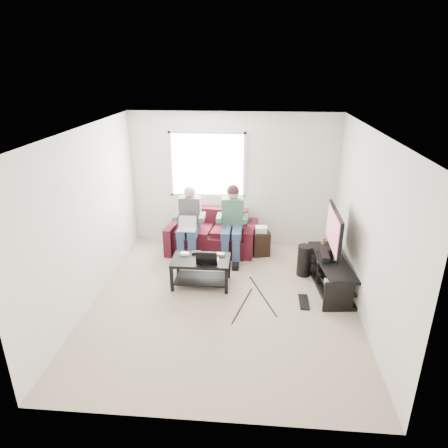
# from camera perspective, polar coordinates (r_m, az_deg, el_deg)

# --- Properties ---
(floor) EXTENTS (4.50, 4.50, 0.00)m
(floor) POSITION_cam_1_polar(r_m,az_deg,el_deg) (6.29, -0.08, -10.89)
(floor) COLOR tan
(floor) RESTS_ON ground
(ceiling) EXTENTS (4.50, 4.50, 0.00)m
(ceiling) POSITION_cam_1_polar(r_m,az_deg,el_deg) (5.34, -0.10, 13.25)
(ceiling) COLOR white
(ceiling) RESTS_ON wall_back
(wall_back) EXTENTS (4.50, 0.00, 4.50)m
(wall_back) POSITION_cam_1_polar(r_m,az_deg,el_deg) (7.82, 1.34, 6.28)
(wall_back) COLOR silver
(wall_back) RESTS_ON floor
(wall_front) EXTENTS (4.50, 0.00, 4.50)m
(wall_front) POSITION_cam_1_polar(r_m,az_deg,el_deg) (3.70, -3.16, -12.74)
(wall_front) COLOR silver
(wall_front) RESTS_ON floor
(wall_left) EXTENTS (0.00, 4.50, 4.50)m
(wall_left) POSITION_cam_1_polar(r_m,az_deg,el_deg) (6.18, -18.91, 0.76)
(wall_left) COLOR silver
(wall_left) RESTS_ON floor
(wall_right) EXTENTS (0.00, 4.50, 4.50)m
(wall_right) POSITION_cam_1_polar(r_m,az_deg,el_deg) (5.88, 19.73, -0.43)
(wall_right) COLOR silver
(wall_right) RESTS_ON floor
(window) EXTENTS (1.48, 0.04, 1.28)m
(window) POSITION_cam_1_polar(r_m,az_deg,el_deg) (7.77, -2.38, 8.46)
(window) COLOR white
(window) RESTS_ON wall_back
(sofa) EXTENTS (1.75, 0.93, 0.78)m
(sofa) POSITION_cam_1_polar(r_m,az_deg,el_deg) (7.78, -1.67, -1.67)
(sofa) COLOR #4B121B
(sofa) RESTS_ON floor
(person_left) EXTENTS (0.40, 0.71, 1.32)m
(person_left) POSITION_cam_1_polar(r_m,az_deg,el_deg) (7.42, -5.01, 0.58)
(person_left) COLOR #2F4A6A
(person_left) RESTS_ON sofa
(person_right) EXTENTS (0.40, 0.71, 1.36)m
(person_right) POSITION_cam_1_polar(r_m,az_deg,el_deg) (7.33, 1.18, 0.88)
(person_right) COLOR #2F4A6A
(person_right) RESTS_ON sofa
(laptop_silver) EXTENTS (0.33, 0.24, 0.24)m
(laptop_silver) POSITION_cam_1_polar(r_m,az_deg,el_deg) (7.20, -5.33, -0.37)
(laptop_silver) COLOR silver
(laptop_silver) RESTS_ON person_left
(coffee_table) EXTENTS (0.94, 0.57, 0.47)m
(coffee_table) POSITION_cam_1_polar(r_m,az_deg,el_deg) (6.55, -3.31, -5.95)
(coffee_table) COLOR black
(coffee_table) RESTS_ON floor
(laptop_black) EXTENTS (0.36, 0.27, 0.24)m
(laptop_black) POSITION_cam_1_polar(r_m,az_deg,el_deg) (6.36, -2.39, -4.41)
(laptop_black) COLOR black
(laptop_black) RESTS_ON coffee_table
(controller_a) EXTENTS (0.15, 0.11, 0.04)m
(controller_a) POSITION_cam_1_polar(r_m,az_deg,el_deg) (6.64, -5.60, -4.27)
(controller_a) COLOR silver
(controller_a) RESTS_ON coffee_table
(controller_b) EXTENTS (0.15, 0.11, 0.04)m
(controller_b) POSITION_cam_1_polar(r_m,az_deg,el_deg) (6.66, -3.98, -4.11)
(controller_b) COLOR black
(controller_b) RESTS_ON coffee_table
(controller_c) EXTENTS (0.15, 0.10, 0.04)m
(controller_c) POSITION_cam_1_polar(r_m,az_deg,el_deg) (6.59, -0.57, -4.37)
(controller_c) COLOR gray
(controller_c) RESTS_ON coffee_table
(tv_stand) EXTENTS (0.60, 1.51, 0.49)m
(tv_stand) POSITION_cam_1_polar(r_m,az_deg,el_deg) (6.76, 14.97, -7.03)
(tv_stand) COLOR black
(tv_stand) RESTS_ON floor
(tv) EXTENTS (0.12, 1.10, 0.81)m
(tv) POSITION_cam_1_polar(r_m,az_deg,el_deg) (6.54, 15.42, -1.00)
(tv) COLOR black
(tv) RESTS_ON tv_stand
(soundbar) EXTENTS (0.12, 0.50, 0.10)m
(soundbar) POSITION_cam_1_polar(r_m,az_deg,el_deg) (6.68, 14.08, -4.21)
(soundbar) COLOR black
(soundbar) RESTS_ON tv_stand
(drink_cup) EXTENTS (0.08, 0.08, 0.12)m
(drink_cup) POSITION_cam_1_polar(r_m,az_deg,el_deg) (7.17, 14.03, -2.29)
(drink_cup) COLOR #B3844D
(drink_cup) RESTS_ON tv_stand
(console_white) EXTENTS (0.30, 0.22, 0.06)m
(console_white) POSITION_cam_1_polar(r_m,az_deg,el_deg) (6.39, 15.60, -8.20)
(console_white) COLOR silver
(console_white) RESTS_ON tv_stand
(console_grey) EXTENTS (0.34, 0.26, 0.08)m
(console_grey) POSITION_cam_1_polar(r_m,az_deg,el_deg) (6.99, 14.64, -5.27)
(console_grey) COLOR gray
(console_grey) RESTS_ON tv_stand
(console_black) EXTENTS (0.38, 0.30, 0.07)m
(console_black) POSITION_cam_1_polar(r_m,az_deg,el_deg) (6.68, 15.10, -6.67)
(console_black) COLOR black
(console_black) RESTS_ON tv_stand
(subwoofer) EXTENTS (0.24, 0.24, 0.55)m
(subwoofer) POSITION_cam_1_polar(r_m,az_deg,el_deg) (7.00, 11.39, -5.13)
(subwoofer) COLOR black
(subwoofer) RESTS_ON floor
(keyboard_floor) EXTENTS (0.14, 0.42, 0.02)m
(keyboard_floor) POSITION_cam_1_polar(r_m,az_deg,el_deg) (6.35, 11.33, -10.86)
(keyboard_floor) COLOR black
(keyboard_floor) RESTS_ON floor
(end_table) EXTENTS (0.31, 0.31, 0.57)m
(end_table) POSITION_cam_1_polar(r_m,az_deg,el_deg) (7.63, 5.29, -2.57)
(end_table) COLOR black
(end_table) RESTS_ON floor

